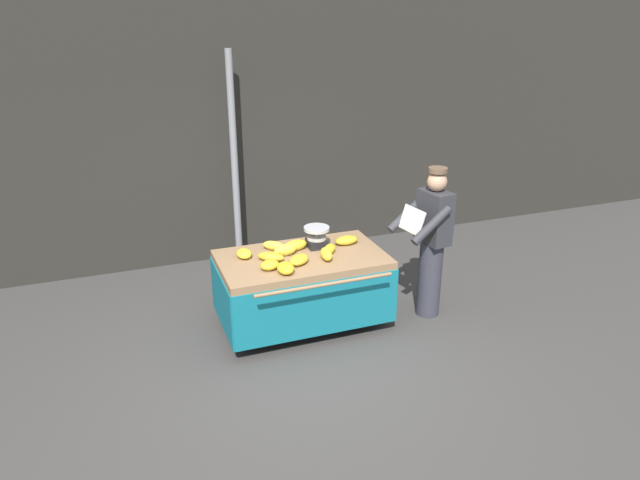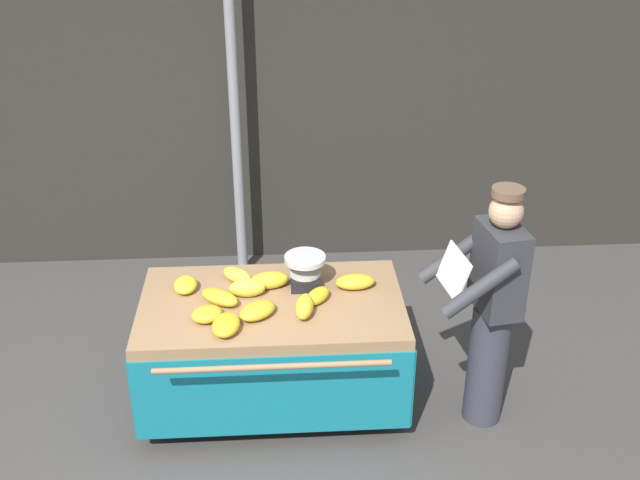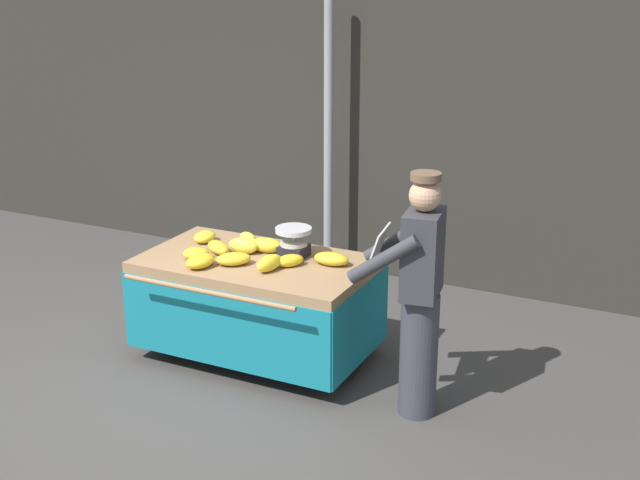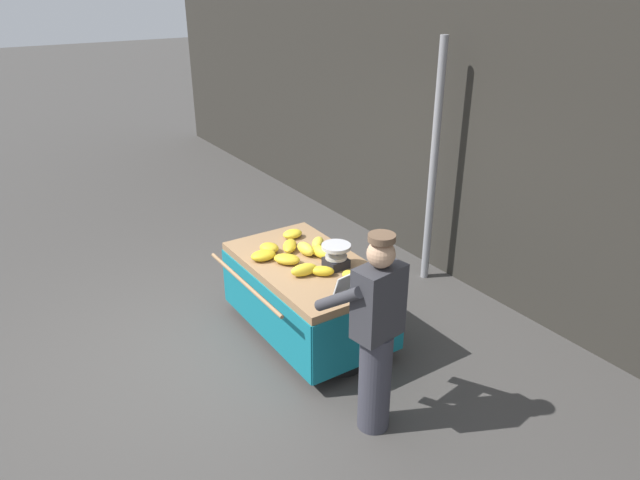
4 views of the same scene
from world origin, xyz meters
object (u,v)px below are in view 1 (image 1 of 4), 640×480
Objects in this scene: banana_bunch_5 at (271,257)px; banana_bunch_3 at (273,246)px; banana_cart at (302,275)px; banana_bunch_7 at (330,249)px; banana_bunch_8 at (244,254)px; banana_bunch_10 at (295,245)px; banana_bunch_4 at (347,240)px; banana_bunch_9 at (326,254)px; banana_bunch_6 at (270,265)px; banana_bunch_0 at (299,260)px; street_pole at (235,164)px; banana_bunch_2 at (286,268)px; weighing_scale at (317,237)px; vendor_person at (431,243)px; banana_bunch_1 at (285,250)px.

banana_bunch_3 is at bearing 68.59° from banana_bunch_5.
banana_bunch_7 is (0.30, -0.02, 0.27)m from banana_cart.
banana_bunch_10 reaches higher than banana_bunch_8.
banana_bunch_3 is at bearing 150.98° from banana_bunch_7.
banana_bunch_4 is 0.95× the size of banana_bunch_5.
banana_bunch_4 is 0.47m from banana_bunch_9.
banana_bunch_6 is 0.73m from banana_bunch_7.
banana_bunch_0 is at bearing -35.88° from banana_bunch_8.
street_pole reaches higher than banana_bunch_7.
banana_cart is 7.35× the size of banana_bunch_3.
banana_bunch_2 is at bearing -80.40° from banana_bunch_5.
banana_bunch_4 is at bearing -63.83° from street_pole.
banana_cart is 0.41m from banana_bunch_7.
weighing_scale reaches higher than banana_bunch_8.
banana_bunch_2 is at bearing -59.77° from banana_bunch_8.
banana_bunch_3 is at bearing 170.51° from banana_bunch_4.
banana_bunch_10 is at bearing -81.20° from street_pole.
banana_bunch_9 is at bearing -76.54° from street_pole.
banana_bunch_4 is at bearing 8.68° from banana_bunch_5.
vendor_person reaches higher than banana_bunch_10.
banana_bunch_5 is at bearing -151.43° from banana_bunch_10.
weighing_scale is at bearing 37.63° from banana_cart.
banana_bunch_7 is at bearing -12.58° from banana_bunch_1.
banana_bunch_7 is (0.64, -0.02, 0.00)m from banana_bunch_5.
weighing_scale is at bearing 17.28° from banana_bunch_5.
banana_bunch_9 is (-0.09, -0.14, 0.01)m from banana_bunch_7.
vendor_person reaches higher than banana_bunch_5.
banana_bunch_1 is at bearing 153.28° from banana_cart.
banana_bunch_7 is at bearing -32.48° from banana_bunch_10.
street_pole is 11.66× the size of banana_bunch_3.
weighing_scale is at bearing -11.60° from banana_bunch_3.
street_pole is 10.31× the size of banana_bunch_4.
banana_bunch_6 is at bearing -176.22° from banana_bunch_0.
banana_bunch_1 is 0.85× the size of banana_bunch_5.
street_pole is 10.38× the size of banana_bunch_10.
banana_bunch_3 is 0.50m from banana_bunch_6.
banana_bunch_9 is (0.62, 0.03, 0.01)m from banana_bunch_6.
street_pole reaches higher than banana_bunch_0.
banana_bunch_5 is 0.58m from banana_bunch_9.
banana_bunch_1 is 0.43m from banana_bunch_2.
weighing_scale is 0.25m from banana_bunch_10.
banana_bunch_6 is at bearing -149.59° from weighing_scale.
banana_bunch_0 is 0.96× the size of banana_bunch_4.
banana_bunch_1 is (-0.07, 0.26, 0.02)m from banana_bunch_0.
vendor_person is at bearing -12.38° from banana_bunch_1.
weighing_scale is at bearing 86.62° from banana_bunch_9.
banana_bunch_3 is 1.10× the size of banana_bunch_7.
banana_bunch_4 is 1.28× the size of banana_bunch_8.
banana_bunch_5 is at bearing -171.32° from banana_bunch_4.
street_pole is at bearing 89.73° from banana_bunch_2.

